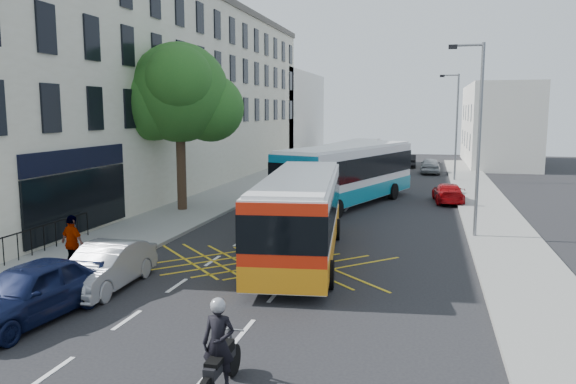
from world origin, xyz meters
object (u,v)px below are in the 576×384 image
Objects in this scene: red_hatchback at (448,193)px; motorbike at (219,349)px; bus_mid at (349,174)px; pedestrian_far at (73,243)px; street_tree at (179,94)px; distant_car_dark at (409,161)px; bus_near at (300,214)px; bus_far at (354,159)px; lamp_near at (477,130)px; lamp_far at (455,121)px; distant_car_silver at (430,165)px; parked_car_blue at (30,292)px; parked_car_silver at (105,267)px; distant_car_grey at (354,162)px.

motorbike is at bearing 73.95° from red_hatchback.
bus_mid reaches higher than motorbike.
bus_mid reaches higher than pedestrian_far.
distant_car_dark is (11.01, 27.75, -5.67)m from street_tree.
street_tree is 0.78× the size of bus_near.
lamp_near is at bearing -63.43° from bus_far.
red_hatchback is at bearing 94.12° from lamp_near.
street_tree is 12.20m from bus_near.
lamp_far is 31.84m from pedestrian_far.
distant_car_silver is at bearing 93.80° from lamp_near.
parked_car_blue is (-11.80, -32.62, -3.84)m from lamp_far.
lamp_far is 11.13m from red_hatchback.
parked_car_silver is (-11.38, -29.77, -3.92)m from lamp_far.
lamp_near is 2.01× the size of red_hatchback.
parked_car_blue is 1.08× the size of parked_car_silver.
parked_car_silver is 22.17m from red_hatchback.
parked_car_silver is 1.11× the size of distant_car_dark.
bus_near is 1.05× the size of bus_far.
pedestrian_far is at bearing -94.26° from bus_far.
parked_car_blue is 0.98× the size of distant_car_grey.
lamp_near is 25.90m from distant_car_silver.
bus_near reaches higher than parked_car_blue.
pedestrian_far is at bearing -114.65° from lamp_far.
distant_car_silver is 36.18m from pedestrian_far.
bus_near reaches higher than pedestrian_far.
bus_near is (-6.42, -24.69, -2.99)m from lamp_far.
parked_car_silver is at bearing 88.45° from parked_car_blue.
parked_car_blue reaches higher than red_hatchback.
bus_mid is at bearing 82.27° from distant_car_dark.
distant_car_dark is at bearing 77.40° from parked_car_silver.
lamp_near is 10.10m from bus_mid.
bus_mid is 2.98× the size of parked_car_silver.
distant_car_silver is (-1.00, 15.89, 0.12)m from red_hatchback.
distant_car_dark is at bearing 33.73° from distant_car_grey.
lamp_far reaches higher than motorbike.
lamp_near is 1.77× the size of parked_car_blue.
street_tree is 1.90× the size of distant_car_grey.
distant_car_dark is at bearing 86.28° from parked_car_blue.
red_hatchback is (-0.70, -10.35, -4.04)m from lamp_far.
parked_car_silver is at bearing 77.93° from distant_car_dark.
bus_near is 2.43× the size of distant_car_grey.
street_tree reaches higher than lamp_far.
street_tree is 2.15× the size of distant_car_silver.
parked_car_blue is (-11.80, -12.62, -3.84)m from lamp_near.
lamp_far is 0.64× the size of bus_mid.
street_tree is at bearing 67.03° from distant_car_dark.
bus_mid is 3.14× the size of red_hatchback.
lamp_far is at bearing -98.50° from red_hatchback.
lamp_far reaches higher than parked_car_silver.
parked_car_blue is 24.88m from red_hatchback.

